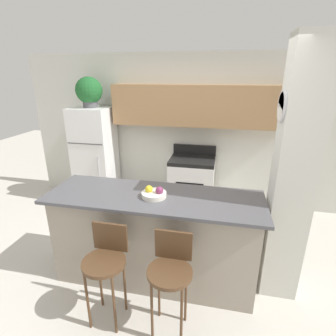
{
  "coord_description": "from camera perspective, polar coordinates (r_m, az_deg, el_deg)",
  "views": [
    {
      "loc": [
        0.65,
        -2.36,
        2.23
      ],
      "look_at": [
        0.0,
        0.71,
        1.09
      ],
      "focal_mm": 28.0,
      "sensor_mm": 36.0,
      "label": 1
    }
  ],
  "objects": [
    {
      "name": "pillar_right",
      "position": [
        2.74,
        25.5,
        -2.3
      ],
      "size": [
        0.38,
        0.32,
        2.55
      ],
      "color": "silver",
      "rests_on": "ground_plane"
    },
    {
      "name": "wall_back",
      "position": [
        4.44,
        4.76,
        9.99
      ],
      "size": [
        5.6,
        0.38,
        2.55
      ],
      "color": "silver",
      "rests_on": "ground_plane"
    },
    {
      "name": "trash_bin",
      "position": [
        4.64,
        -9.9,
        -6.39
      ],
      "size": [
        0.28,
        0.28,
        0.38
      ],
      "color": "black",
      "rests_on": "ground_plane"
    },
    {
      "name": "refrigerator",
      "position": [
        4.79,
        -15.51,
        2.48
      ],
      "size": [
        0.64,
        0.63,
        1.69
      ],
      "color": "white",
      "rests_on": "ground_plane"
    },
    {
      "name": "stove_range",
      "position": [
        4.46,
        5.16,
        -3.44
      ],
      "size": [
        0.73,
        0.6,
        1.07
      ],
      "color": "white",
      "rests_on": "ground_plane"
    },
    {
      "name": "counter_bar",
      "position": [
        2.98,
        -2.91,
        -14.92
      ],
      "size": [
        2.25,
        0.74,
        1.04
      ],
      "color": "gray",
      "rests_on": "ground_plane"
    },
    {
      "name": "fruit_bowl",
      "position": [
        2.68,
        -3.05,
        -5.56
      ],
      "size": [
        0.25,
        0.25,
        0.12
      ],
      "color": "silver",
      "rests_on": "counter_bar"
    },
    {
      "name": "bar_stool_right",
      "position": [
        2.41,
        0.56,
        -21.45
      ],
      "size": [
        0.39,
        0.39,
        0.95
      ],
      "color": "#4C331E",
      "rests_on": "ground_plane"
    },
    {
      "name": "bar_stool_left",
      "position": [
        2.56,
        -13.37,
        -19.09
      ],
      "size": [
        0.39,
        0.39,
        0.95
      ],
      "color": "#4C331E",
      "rests_on": "ground_plane"
    },
    {
      "name": "ground_plane",
      "position": [
        3.31,
        -2.74,
        -22.37
      ],
      "size": [
        14.0,
        14.0,
        0.0
      ],
      "primitive_type": "plane",
      "color": "beige"
    },
    {
      "name": "potted_plant_on_fridge",
      "position": [
        4.6,
        -16.81,
        15.68
      ],
      "size": [
        0.43,
        0.43,
        0.49
      ],
      "color": "#4C4C51",
      "rests_on": "refrigerator"
    }
  ]
}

